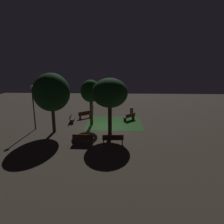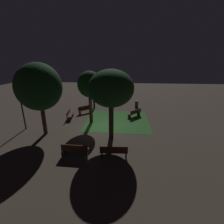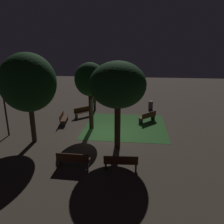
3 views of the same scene
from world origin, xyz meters
TOP-DOWN VIEW (x-y plane):
  - ground_plane at (0.00, 0.00)m, footprint 60.00×60.00m
  - grass_lawn at (1.17, 1.68)m, footprint 6.49×6.30m
  - bench_lawn_edge at (-1.29, -4.99)m, footprint 1.81×0.53m
  - bench_front_left at (1.29, -4.99)m, footprint 1.83×0.59m
  - bench_corner at (-2.83, 3.79)m, footprint 1.62×1.61m
  - bench_path_side at (3.04, 2.98)m, footprint 1.57×1.65m
  - bench_near_trees at (-4.09, 1.80)m, footprint 0.76×1.85m
  - tree_tall_center at (0.85, -2.14)m, footprint 3.46×3.46m
  - tree_right_canopy at (-4.90, -2.00)m, footprint 3.58×3.58m
  - tree_near_wall at (-1.49, 0.90)m, footprint 2.34×2.34m
  - lamp_post_near_wall at (-7.26, -1.19)m, footprint 0.36×0.36m
  - trash_bin at (3.48, 6.87)m, footprint 0.46×0.46m
  - pedestrian at (-2.14, 5.77)m, footprint 0.32×0.32m

SIDE VIEW (x-z plane):
  - ground_plane at x=0.00m, z-range 0.00..0.00m
  - grass_lawn at x=1.17m, z-range 0.00..0.01m
  - trash_bin at x=3.48m, z-range 0.00..0.87m
  - bench_lawn_edge at x=-1.29m, z-range 0.04..0.92m
  - bench_front_left at x=1.29m, z-range 0.04..0.92m
  - bench_corner at x=-2.83m, z-range 0.04..0.92m
  - bench_path_side at x=3.04m, z-range 0.04..0.92m
  - bench_near_trees at x=-4.09m, z-range 0.04..0.92m
  - pedestrian at x=-2.14m, z-range 0.05..1.66m
  - lamp_post_near_wall at x=-7.26m, z-range 0.83..5.53m
  - tree_near_wall at x=-1.49m, z-range 1.26..6.44m
  - tree_tall_center at x=0.85m, z-range 1.29..6.81m
  - tree_right_canopy at x=-4.90m, z-range 1.08..7.06m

